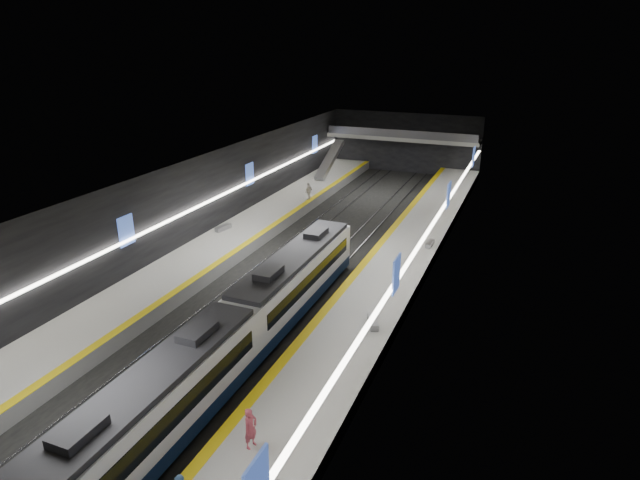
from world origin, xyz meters
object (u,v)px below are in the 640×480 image
at_px(train, 239,330).
at_px(bench_right_far, 430,244).
at_px(escalator, 330,160).
at_px(passenger_right_a, 251,429).
at_px(bench_right_near, 373,322).
at_px(bench_left_far, 223,228).
at_px(passenger_left_a, 309,191).

distance_m(train, bench_right_far, 21.02).
xyz_separation_m(escalator, bench_right_far, (16.80, -19.79, -1.71)).
bearing_deg(passenger_right_a, bench_right_near, 5.93).
relative_size(escalator, passenger_right_a, 4.19).
distance_m(bench_left_far, passenger_right_a, 28.05).
distance_m(bench_right_near, passenger_right_a, 12.08).
distance_m(escalator, bench_right_far, 26.01).
relative_size(train, bench_left_far, 17.20).
bearing_deg(passenger_left_a, passenger_right_a, 32.14).
bearing_deg(passenger_left_a, bench_right_far, 72.53).
bearing_deg(passenger_left_a, train, 28.36).
bearing_deg(passenger_right_a, bench_left_far, 48.86).
bearing_deg(bench_left_far, bench_right_near, -21.25).
bearing_deg(bench_left_far, bench_right_far, 21.37).
distance_m(escalator, bench_right_near, 37.94).
xyz_separation_m(train, escalator, (-10.00, 39.66, 0.70)).
xyz_separation_m(bench_left_far, passenger_right_a, (15.79, -23.17, 0.74)).
distance_m(train, escalator, 40.91).
bearing_deg(bench_right_near, bench_right_far, 64.03).
relative_size(bench_left_far, bench_right_far, 1.10).
height_order(train, escalator, escalator).
relative_size(escalator, bench_right_near, 4.54).
bearing_deg(bench_left_far, passenger_right_a, -44.40).
relative_size(bench_left_far, passenger_left_a, 0.94).
xyz_separation_m(train, bench_right_near, (6.20, 5.40, -0.98)).
bearing_deg(train, passenger_left_a, 105.75).
distance_m(train, bench_right_near, 8.27).
relative_size(train, escalator, 3.76).
relative_size(bench_right_far, passenger_left_a, 0.85).
height_order(escalator, bench_right_far, escalator).
bearing_deg(bench_right_near, passenger_left_a, 98.07).
distance_m(train, passenger_right_a, 7.87).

